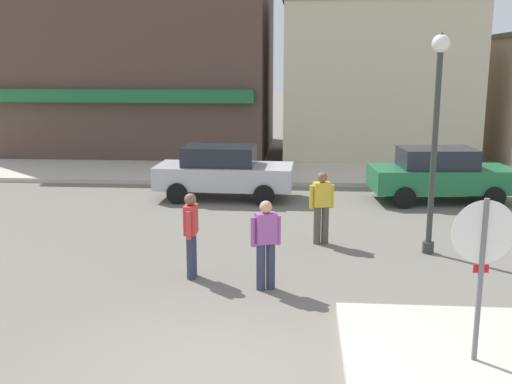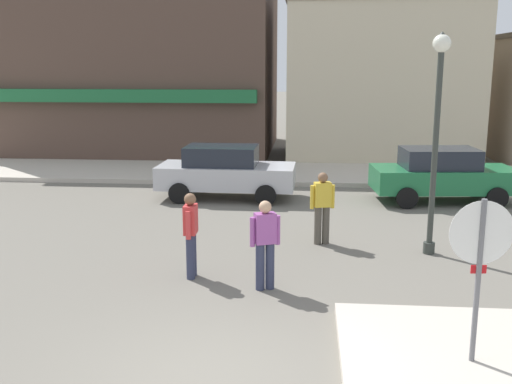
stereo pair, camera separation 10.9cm
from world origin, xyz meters
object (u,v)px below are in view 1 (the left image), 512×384
at_px(parked_car_nearest, 223,171).
at_px(pedestrian_crossing_near, 266,242).
at_px(pedestrian_kerb_side, 191,233).
at_px(pedestrian_crossing_far, 322,206).
at_px(stop_sign, 482,259).
at_px(lamp_post, 437,112).
at_px(parked_car_second, 440,174).

xyz_separation_m(parked_car_nearest, pedestrian_crossing_near, (1.70, -7.24, 0.06)).
xyz_separation_m(parked_car_nearest, pedestrian_kerb_side, (0.29, -6.75, 0.06)).
relative_size(pedestrian_crossing_near, pedestrian_crossing_far, 1.00).
bearing_deg(pedestrian_crossing_near, pedestrian_crossing_far, 69.62).
height_order(parked_car_nearest, pedestrian_crossing_near, pedestrian_crossing_near).
distance_m(stop_sign, pedestrian_crossing_far, 5.82).
distance_m(lamp_post, pedestrian_crossing_near, 4.55).
bearing_deg(lamp_post, parked_car_nearest, 135.59).
bearing_deg(pedestrian_crossing_far, lamp_post, -12.49).
bearing_deg(pedestrian_crossing_far, pedestrian_kerb_side, -136.37).
height_order(lamp_post, pedestrian_crossing_near, lamp_post).
bearing_deg(parked_car_second, lamp_post, -104.52).
height_order(stop_sign, pedestrian_crossing_near, stop_sign).
xyz_separation_m(stop_sign, pedestrian_crossing_near, (-2.88, 2.65, -0.65)).
bearing_deg(pedestrian_kerb_side, parked_car_nearest, 92.44).
xyz_separation_m(lamp_post, parked_car_second, (1.29, 4.96, -2.15)).
relative_size(pedestrian_crossing_far, pedestrian_kerb_side, 1.00).
bearing_deg(lamp_post, pedestrian_crossing_far, 167.51).
height_order(parked_car_second, pedestrian_kerb_side, pedestrian_kerb_side).
height_order(lamp_post, parked_car_second, lamp_post).
height_order(stop_sign, pedestrian_crossing_far, stop_sign).
relative_size(parked_car_nearest, pedestrian_crossing_far, 2.51).
relative_size(stop_sign, lamp_post, 0.51).
xyz_separation_m(lamp_post, pedestrian_crossing_far, (-2.24, 0.50, -2.09)).
bearing_deg(parked_car_second, parked_car_nearest, -179.40).
relative_size(lamp_post, parked_car_second, 1.10).
xyz_separation_m(pedestrian_crossing_near, pedestrian_kerb_side, (-1.41, 0.49, 0.00)).
height_order(parked_car_nearest, pedestrian_kerb_side, pedestrian_kerb_side).
bearing_deg(pedestrian_crossing_far, pedestrian_crossing_near, -110.38).
distance_m(parked_car_second, pedestrian_crossing_near, 8.62).
distance_m(lamp_post, pedestrian_kerb_side, 5.48).
relative_size(parked_car_nearest, pedestrian_crossing_near, 2.51).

